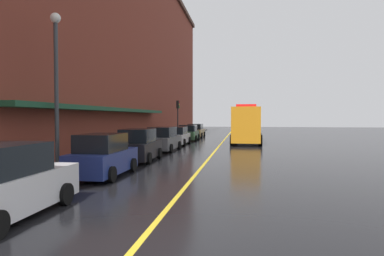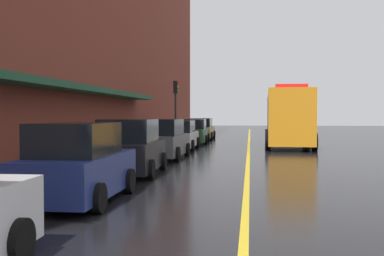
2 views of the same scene
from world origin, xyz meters
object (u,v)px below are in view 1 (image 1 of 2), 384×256
(parked_car_5, at_px, (188,133))
(parking_meter_0, at_px, (182,129))
(street_lamp_left, at_px, (56,75))
(parking_meter_1, at_px, (170,132))
(parked_car_4, at_px, (177,136))
(utility_truck, at_px, (247,125))
(parked_car_2, at_px, (139,146))
(parked_car_6, at_px, (196,131))
(parked_car_0, at_px, (0,184))
(parking_meter_2, at_px, (167,132))
(parked_car_1, at_px, (103,157))
(parked_car_3, at_px, (163,140))
(traffic_light_near, at_px, (178,112))

(parked_car_5, distance_m, parking_meter_0, 4.04)
(parking_meter_0, xyz_separation_m, street_lamp_left, (-0.60, -26.50, 3.34))
(parking_meter_0, height_order, parking_meter_1, same)
(parked_car_4, height_order, utility_truck, utility_truck)
(parked_car_2, distance_m, parked_car_5, 17.34)
(parked_car_6, distance_m, parking_meter_1, 8.52)
(parked_car_0, height_order, parked_car_2, parked_car_0)
(parked_car_6, distance_m, utility_truck, 10.51)
(utility_truck, distance_m, parking_meter_1, 7.84)
(utility_truck, bearing_deg, parked_car_5, -112.24)
(parking_meter_1, xyz_separation_m, parking_meter_2, (0.00, -1.23, 0.00))
(parked_car_1, distance_m, parked_car_2, 5.18)
(parked_car_1, distance_m, parked_car_5, 22.51)
(parked_car_2, distance_m, utility_truck, 15.92)
(parked_car_0, distance_m, parked_car_4, 22.88)
(parked_car_4, bearing_deg, parked_car_6, -1.12)
(parked_car_2, relative_size, parked_car_3, 0.99)
(parked_car_0, distance_m, utility_truck, 26.63)
(parked_car_2, xyz_separation_m, parking_meter_0, (-1.35, 21.09, 0.19))
(utility_truck, bearing_deg, parked_car_0, -12.33)
(parked_car_1, distance_m, street_lamp_left, 4.08)
(parked_car_0, height_order, parked_car_6, parked_car_0)
(parking_meter_2, bearing_deg, parked_car_0, -86.81)
(parked_car_1, xyz_separation_m, parked_car_2, (-0.07, 5.18, 0.01))
(parked_car_3, bearing_deg, parked_car_5, 1.44)
(utility_truck, height_order, traffic_light_near, traffic_light_near)
(parking_meter_2, distance_m, traffic_light_near, 5.57)
(parked_car_3, relative_size, parked_car_5, 0.97)
(parked_car_4, xyz_separation_m, parked_car_5, (0.13, 5.76, 0.01))
(parked_car_3, relative_size, traffic_light_near, 1.03)
(parked_car_4, distance_m, parked_car_5, 5.76)
(parked_car_1, xyz_separation_m, parking_meter_0, (-1.42, 26.27, 0.20))
(street_lamp_left, distance_m, traffic_light_near, 23.84)
(parked_car_1, distance_m, utility_truck, 20.73)
(parked_car_4, xyz_separation_m, street_lamp_left, (-1.94, -16.98, 3.62))
(parked_car_3, bearing_deg, utility_truck, -34.76)
(parked_car_4, height_order, parked_car_6, parked_car_6)
(parked_car_6, bearing_deg, street_lamp_left, 175.81)
(utility_truck, distance_m, parking_meter_0, 10.23)
(parked_car_6, height_order, parking_meter_2, parked_car_6)
(parked_car_5, bearing_deg, parked_car_2, 177.77)
(parked_car_2, bearing_deg, parked_car_0, 178.06)
(parked_car_6, relative_size, traffic_light_near, 1.06)
(parking_meter_2, xyz_separation_m, traffic_light_near, (0.06, 5.16, 2.10))
(parking_meter_2, relative_size, street_lamp_left, 0.19)
(street_lamp_left, bearing_deg, parked_car_3, 79.99)
(parked_car_1, bearing_deg, parking_meter_1, 4.03)
(parked_car_0, relative_size, parked_car_2, 1.06)
(parked_car_5, distance_m, parking_meter_1, 3.24)
(parked_car_0, distance_m, parking_meter_1, 25.80)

